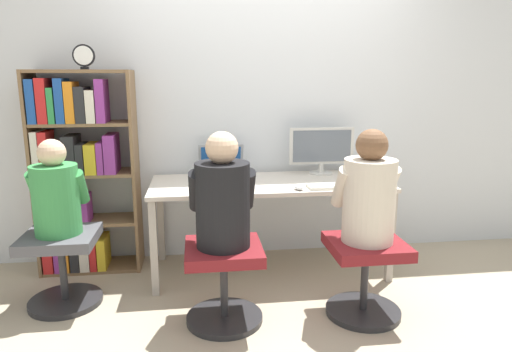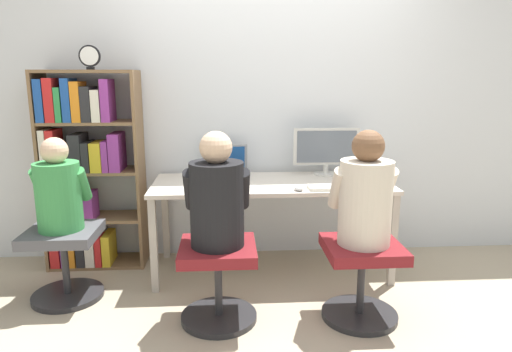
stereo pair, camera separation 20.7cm
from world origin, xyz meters
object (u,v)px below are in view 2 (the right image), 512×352
object	(u,v)px
laptop	(225,170)
person_at_monitor	(365,196)
person_near_shelf	(58,191)
office_chair_right	(218,275)
desk_clock	(90,57)
desktop_monitor	(326,150)
office_chair_side	(65,257)
bookshelf	(84,168)
keyboard	(338,187)
office_chair_left	(361,274)
person_at_laptop	(217,197)

from	to	relation	value
laptop	person_at_monitor	bearing A→B (deg)	-48.86
person_near_shelf	person_at_monitor	bearing A→B (deg)	-11.39
office_chair_right	desk_clock	xyz separation A→B (m)	(-0.92, 0.85, 1.34)
desktop_monitor	office_chair_side	size ratio (longest dim) A/B	1.07
office_chair_right	office_chair_side	distance (m)	1.11
bookshelf	office_chair_side	distance (m)	0.76
person_at_monitor	keyboard	bearing A→B (deg)	94.87
office_chair_right	desk_clock	world-z (taller)	desk_clock
laptop	bookshelf	bearing A→B (deg)	-179.60
office_chair_left	person_near_shelf	size ratio (longest dim) A/B	0.80
desk_clock	office_chair_side	xyz separation A→B (m)	(-0.13, -0.49, -1.34)
person_at_monitor	bookshelf	bearing A→B (deg)	153.78
person_at_monitor	desk_clock	size ratio (longest dim) A/B	4.01
desk_clock	office_chair_right	bearing A→B (deg)	-42.86
desktop_monitor	person_at_monitor	bearing A→B (deg)	-88.43
office_chair_side	person_at_laptop	bearing A→B (deg)	-18.71
person_at_laptop	bookshelf	world-z (taller)	bookshelf
desktop_monitor	person_near_shelf	size ratio (longest dim) A/B	0.86
keyboard	person_at_monitor	xyz separation A→B (m)	(0.04, -0.51, 0.07)
office_chair_left	office_chair_right	world-z (taller)	same
person_at_laptop	bookshelf	xyz separation A→B (m)	(-1.05, 0.92, 0.00)
desktop_monitor	bookshelf	xyz separation A→B (m)	(-1.91, -0.03, -0.12)
keyboard	person_near_shelf	bearing A→B (deg)	-176.53
person_at_monitor	desk_clock	world-z (taller)	desk_clock
office_chair_right	bookshelf	world-z (taller)	bookshelf
keyboard	office_chair_left	size ratio (longest dim) A/B	0.84
keyboard	person_near_shelf	size ratio (longest dim) A/B	0.67
keyboard	bookshelf	xyz separation A→B (m)	(-1.90, 0.45, 0.07)
laptop	person_at_laptop	world-z (taller)	person_at_laptop
person_near_shelf	office_chair_right	bearing A→B (deg)	-19.19
laptop	person_at_monitor	xyz separation A→B (m)	(0.84, -0.96, 0.03)
person_near_shelf	laptop	bearing A→B (deg)	27.62
laptop	office_chair_side	xyz separation A→B (m)	(-1.10, -0.58, -0.47)
desktop_monitor	desk_clock	distance (m)	1.93
keyboard	bookshelf	world-z (taller)	bookshelf
person_at_monitor	desk_clock	bearing A→B (deg)	154.10
bookshelf	office_chair_side	xyz separation A→B (m)	(0.00, -0.57, -0.50)
person_at_monitor	office_chair_side	distance (m)	2.04
office_chair_right	person_at_laptop	size ratio (longest dim) A/B	0.72
desktop_monitor	person_at_laptop	size ratio (longest dim) A/B	0.77
desktop_monitor	person_near_shelf	distance (m)	2.01
laptop	office_chair_left	bearing A→B (deg)	-49.01
desktop_monitor	bookshelf	world-z (taller)	bookshelf
person_at_monitor	person_near_shelf	size ratio (longest dim) A/B	1.13
bookshelf	office_chair_side	bearing A→B (deg)	-89.68
office_chair_left	office_chair_side	world-z (taller)	same
office_chair_left	office_chair_right	bearing A→B (deg)	178.00
person_at_monitor	person_at_laptop	world-z (taller)	person_at_monitor
person_at_laptop	person_near_shelf	world-z (taller)	person_at_laptop
office_chair_left	person_at_laptop	world-z (taller)	person_at_laptop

